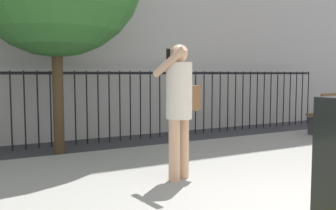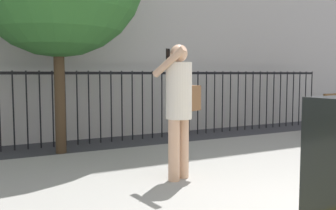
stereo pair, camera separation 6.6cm
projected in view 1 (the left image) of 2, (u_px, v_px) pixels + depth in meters
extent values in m
cube|color=gray|center=(222.00, 176.00, 5.33)|extent=(28.00, 4.40, 0.15)
cube|color=black|center=(125.00, 73.00, 8.45)|extent=(12.00, 0.04, 0.06)
cylinder|color=black|center=(11.00, 111.00, 7.36)|extent=(0.03, 0.03, 1.60)
cylinder|color=black|center=(25.00, 110.00, 7.48)|extent=(0.03, 0.03, 1.60)
cylinder|color=black|center=(38.00, 110.00, 7.60)|extent=(0.03, 0.03, 1.60)
cylinder|color=black|center=(51.00, 109.00, 7.72)|extent=(0.03, 0.03, 1.60)
cylinder|color=black|center=(63.00, 109.00, 7.84)|extent=(0.03, 0.03, 1.60)
cylinder|color=black|center=(75.00, 108.00, 7.97)|extent=(0.03, 0.03, 1.60)
cylinder|color=black|center=(87.00, 108.00, 8.09)|extent=(0.03, 0.03, 1.60)
cylinder|color=black|center=(98.00, 107.00, 8.21)|extent=(0.03, 0.03, 1.60)
cylinder|color=black|center=(109.00, 107.00, 8.33)|extent=(0.03, 0.03, 1.60)
cylinder|color=black|center=(120.00, 106.00, 8.45)|extent=(0.03, 0.03, 1.60)
cylinder|color=black|center=(130.00, 106.00, 8.57)|extent=(0.03, 0.03, 1.60)
cylinder|color=black|center=(140.00, 105.00, 8.69)|extent=(0.03, 0.03, 1.60)
cylinder|color=black|center=(150.00, 105.00, 8.82)|extent=(0.03, 0.03, 1.60)
cylinder|color=black|center=(160.00, 104.00, 8.94)|extent=(0.03, 0.03, 1.60)
cylinder|color=black|center=(169.00, 104.00, 9.06)|extent=(0.03, 0.03, 1.60)
cylinder|color=black|center=(178.00, 104.00, 9.18)|extent=(0.03, 0.03, 1.60)
cylinder|color=black|center=(187.00, 103.00, 9.30)|extent=(0.03, 0.03, 1.60)
cylinder|color=black|center=(196.00, 103.00, 9.42)|extent=(0.03, 0.03, 1.60)
cylinder|color=black|center=(204.00, 102.00, 9.54)|extent=(0.03, 0.03, 1.60)
cylinder|color=black|center=(212.00, 102.00, 9.67)|extent=(0.03, 0.03, 1.60)
cylinder|color=black|center=(220.00, 102.00, 9.79)|extent=(0.03, 0.03, 1.60)
cylinder|color=black|center=(228.00, 101.00, 9.91)|extent=(0.03, 0.03, 1.60)
cylinder|color=black|center=(235.00, 101.00, 10.03)|extent=(0.03, 0.03, 1.60)
cylinder|color=black|center=(243.00, 101.00, 10.15)|extent=(0.03, 0.03, 1.60)
cylinder|color=black|center=(250.00, 100.00, 10.27)|extent=(0.03, 0.03, 1.60)
cylinder|color=black|center=(257.00, 100.00, 10.39)|extent=(0.03, 0.03, 1.60)
cylinder|color=black|center=(264.00, 100.00, 10.52)|extent=(0.03, 0.03, 1.60)
cylinder|color=black|center=(271.00, 99.00, 10.64)|extent=(0.03, 0.03, 1.60)
cylinder|color=black|center=(277.00, 99.00, 10.76)|extent=(0.03, 0.03, 1.60)
cylinder|color=black|center=(284.00, 99.00, 10.88)|extent=(0.03, 0.03, 1.60)
cylinder|color=black|center=(290.00, 99.00, 11.00)|extent=(0.03, 0.03, 1.60)
cylinder|color=black|center=(296.00, 98.00, 11.12)|extent=(0.03, 0.03, 1.60)
cylinder|color=black|center=(302.00, 98.00, 11.24)|extent=(0.03, 0.03, 1.60)
cylinder|color=black|center=(308.00, 98.00, 11.37)|extent=(0.03, 0.03, 1.60)
cylinder|color=tan|center=(174.00, 150.00, 4.80)|extent=(0.15, 0.15, 0.80)
cylinder|color=tan|center=(183.00, 148.00, 4.95)|extent=(0.15, 0.15, 0.80)
cylinder|color=silver|center=(179.00, 91.00, 4.81)|extent=(0.45, 0.45, 0.73)
sphere|color=tan|center=(179.00, 53.00, 4.77)|extent=(0.23, 0.23, 0.23)
cylinder|color=tan|center=(170.00, 62.00, 4.62)|extent=(0.28, 0.50, 0.39)
cylinder|color=tan|center=(188.00, 92.00, 4.97)|extent=(0.09, 0.09, 0.56)
cube|color=black|center=(168.00, 55.00, 4.69)|extent=(0.07, 0.04, 0.15)
cube|color=brown|center=(190.00, 98.00, 5.02)|extent=(0.32, 0.26, 0.34)
cube|color=#333338|center=(316.00, 126.00, 8.37)|extent=(0.08, 0.41, 0.40)
cylinder|color=#4C3823|center=(58.00, 86.00, 7.09)|extent=(0.20, 0.20, 2.60)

